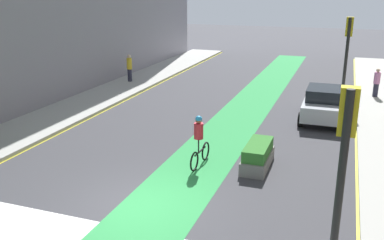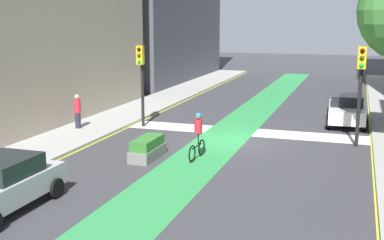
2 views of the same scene
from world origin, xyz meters
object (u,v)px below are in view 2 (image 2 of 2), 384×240
object	(u,v)px
cyclist_in_lane	(198,135)
median_planter	(148,148)
traffic_signal_near_right	(141,70)
traffic_signal_near_left	(361,77)
car_silver_right_far	(0,185)
pedestrian_sidewalk_right_a	(78,111)
car_white_left_near	(346,109)

from	to	relation	value
cyclist_in_lane	median_planter	xyz separation A→B (m)	(1.92, 0.64, -0.57)
traffic_signal_near_right	traffic_signal_near_left	xyz separation A→B (m)	(-10.68, 0.90, 0.13)
traffic_signal_near_right	car_silver_right_far	xyz separation A→B (m)	(-0.86, 12.05, -2.15)
traffic_signal_near_left	car_silver_right_far	bearing A→B (deg)	48.64
traffic_signal_near_right	pedestrian_sidewalk_right_a	distance (m)	3.81
car_silver_right_far	median_planter	world-z (taller)	car_silver_right_far
traffic_signal_near_right	pedestrian_sidewalk_right_a	xyz separation A→B (m)	(2.64, 1.96, -1.94)
traffic_signal_near_right	median_planter	xyz separation A→B (m)	(-2.67, 5.48, -2.55)
median_planter	traffic_signal_near_right	bearing A→B (deg)	-64.01
traffic_signal_near_right	cyclist_in_lane	size ratio (longest dim) A/B	2.27
traffic_signal_near_left	car_white_left_near	bearing A→B (deg)	-83.16
car_silver_right_far	cyclist_in_lane	size ratio (longest dim) A/B	2.27
traffic_signal_near_left	car_silver_right_far	xyz separation A→B (m)	(9.82, 11.15, -2.28)
cyclist_in_lane	median_planter	bearing A→B (deg)	18.41
traffic_signal_near_left	car_white_left_near	xyz separation A→B (m)	(0.59, -4.92, -2.28)
traffic_signal_near_right	car_white_left_near	world-z (taller)	traffic_signal_near_right
car_silver_right_far	pedestrian_sidewalk_right_a	size ratio (longest dim) A/B	2.47
traffic_signal_near_right	median_planter	bearing A→B (deg)	115.99
car_silver_right_far	pedestrian_sidewalk_right_a	xyz separation A→B (m)	(3.50, -10.10, 0.22)
cyclist_in_lane	traffic_signal_near_left	bearing A→B (deg)	-147.05
traffic_signal_near_right	cyclist_in_lane	distance (m)	6.96
cyclist_in_lane	pedestrian_sidewalk_right_a	distance (m)	7.79
car_white_left_near	traffic_signal_near_right	bearing A→B (deg)	21.74
car_white_left_near	cyclist_in_lane	xyz separation A→B (m)	(5.49, 8.86, 0.17)
car_white_left_near	cyclist_in_lane	bearing A→B (deg)	58.23
car_white_left_near	median_planter	bearing A→B (deg)	52.05
traffic_signal_near_right	car_silver_right_far	bearing A→B (deg)	94.08
car_silver_right_far	pedestrian_sidewalk_right_a	bearing A→B (deg)	-70.89
traffic_signal_near_left	median_planter	distance (m)	9.60
cyclist_in_lane	median_planter	size ratio (longest dim) A/B	0.87
traffic_signal_near_left	pedestrian_sidewalk_right_a	bearing A→B (deg)	4.53
car_silver_right_far	car_white_left_near	bearing A→B (deg)	-119.85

